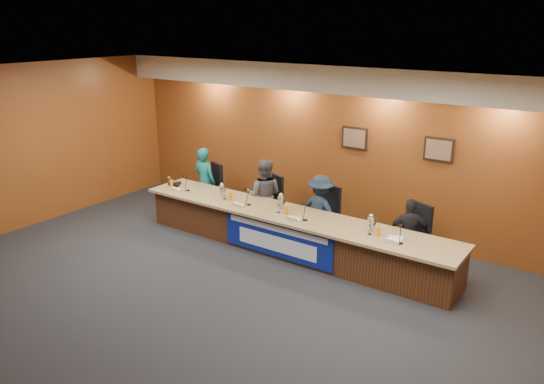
{
  "coord_description": "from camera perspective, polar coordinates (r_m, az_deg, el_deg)",
  "views": [
    {
      "loc": [
        4.77,
        -4.91,
        3.97
      ],
      "look_at": [
        -0.48,
        2.53,
        1.0
      ],
      "focal_mm": 35.0,
      "sensor_mm": 36.0,
      "label": 1
    }
  ],
  "objects": [
    {
      "name": "office_chair_b",
      "position": [
        10.44,
        -0.52,
        -1.47
      ],
      "size": [
        0.62,
        0.62,
        0.08
      ],
      "primitive_type": "cube",
      "rotation": [
        0.0,
        0.0,
        -0.36
      ],
      "color": "black",
      "rests_on": "floor"
    },
    {
      "name": "banner",
      "position": [
        9.12,
        0.53,
        -5.13
      ],
      "size": [
        2.2,
        0.02,
        0.65
      ],
      "primitive_type": "cube",
      "color": "navy",
      "rests_on": "dais_body"
    },
    {
      "name": "panelist_c",
      "position": [
        9.66,
        5.24,
        -2.01
      ],
      "size": [
        0.91,
        0.59,
        1.34
      ],
      "primitive_type": "imported",
      "rotation": [
        0.0,
        0.0,
        3.04
      ],
      "color": "#152332",
      "rests_on": "floor"
    },
    {
      "name": "floor",
      "position": [
        7.91,
        -7.89,
        -12.25
      ],
      "size": [
        10.0,
        10.0,
        0.0
      ],
      "primitive_type": "plane",
      "color": "black",
      "rests_on": "ground"
    },
    {
      "name": "banner_text_lower",
      "position": [
        9.14,
        0.48,
        -5.61
      ],
      "size": [
        1.6,
        0.01,
        0.28
      ],
      "primitive_type": "cube",
      "color": "silver",
      "rests_on": "banner"
    },
    {
      "name": "carafe_right",
      "position": [
        8.6,
        10.57,
        -3.41
      ],
      "size": [
        0.11,
        0.11,
        0.23
      ],
      "primitive_type": "cylinder",
      "color": "silver",
      "rests_on": "dais_top"
    },
    {
      "name": "panelist_d",
      "position": [
        9.02,
        14.57,
        -4.43
      ],
      "size": [
        0.77,
        0.56,
        1.22
      ],
      "primitive_type": "imported",
      "rotation": [
        0.0,
        0.0,
        3.56
      ],
      "color": "black",
      "rests_on": "floor"
    },
    {
      "name": "ceiling",
      "position": [
        6.89,
        -9.04,
        11.42
      ],
      "size": [
        10.0,
        8.0,
        0.04
      ],
      "primitive_type": "cube",
      "color": "silver",
      "rests_on": "wall_back"
    },
    {
      "name": "juice_glass_b",
      "position": [
        9.91,
        -4.49,
        -0.5
      ],
      "size": [
        0.06,
        0.06,
        0.15
      ],
      "primitive_type": "cylinder",
      "color": "orange",
      "rests_on": "dais_top"
    },
    {
      "name": "microphone_d",
      "position": [
        8.25,
        13.65,
        -5.38
      ],
      "size": [
        0.07,
        0.07,
        0.02
      ],
      "primitive_type": "cylinder",
      "color": "black",
      "rests_on": "dais_top"
    },
    {
      "name": "office_chair_c",
      "position": [
        9.8,
        5.51,
        -2.88
      ],
      "size": [
        0.57,
        0.57,
        0.08
      ],
      "primitive_type": "cube",
      "rotation": [
        0.0,
        0.0,
        -0.22
      ],
      "color": "black",
      "rests_on": "floor"
    },
    {
      "name": "panelist_a",
      "position": [
        11.22,
        -7.23,
        1.13
      ],
      "size": [
        0.54,
        0.36,
        1.46
      ],
      "primitive_type": "imported",
      "rotation": [
        0.0,
        0.0,
        3.12
      ],
      "color": "#105F5D",
      "rests_on": "floor"
    },
    {
      "name": "microphone_a",
      "position": [
        10.59,
        -9.04,
        0.17
      ],
      "size": [
        0.07,
        0.07,
        0.02
      ],
      "primitive_type": "cylinder",
      "color": "black",
      "rests_on": "dais_top"
    },
    {
      "name": "dais_top",
      "position": [
        9.27,
        1.82,
        -2.44
      ],
      "size": [
        6.1,
        0.95,
        0.05
      ],
      "primitive_type": "cube",
      "color": "#977D4D",
      "rests_on": "dais_body"
    },
    {
      "name": "office_chair_a",
      "position": [
        11.37,
        -6.84,
        0.04
      ],
      "size": [
        0.62,
        0.62,
        0.08
      ],
      "primitive_type": "cube",
      "rotation": [
        0.0,
        0.0,
        -0.36
      ],
      "color": "black",
      "rests_on": "floor"
    },
    {
      "name": "carafe_left",
      "position": [
        10.12,
        -5.38,
        0.08
      ],
      "size": [
        0.11,
        0.11,
        0.22
      ],
      "primitive_type": "cylinder",
      "color": "silver",
      "rests_on": "dais_top"
    },
    {
      "name": "nameplate_a",
      "position": [
        10.6,
        -10.5,
        0.32
      ],
      "size": [
        0.24,
        0.08,
        0.1
      ],
      "primitive_type": "cube",
      "rotation": [
        0.31,
        0.0,
        0.0
      ],
      "color": "white",
      "rests_on": "dais_top"
    },
    {
      "name": "office_chair_d",
      "position": [
        9.15,
        14.73,
        -4.98
      ],
      "size": [
        0.62,
        0.62,
        0.08
      ],
      "primitive_type": "cube",
      "rotation": [
        0.0,
        0.0,
        -0.36
      ],
      "color": "black",
      "rests_on": "floor"
    },
    {
      "name": "banner_text_upper",
      "position": [
        9.03,
        0.48,
        -3.99
      ],
      "size": [
        2.0,
        0.01,
        0.1
      ],
      "primitive_type": "cube",
      "color": "silver",
      "rests_on": "banner"
    },
    {
      "name": "juice_glass_a",
      "position": [
        10.88,
        -10.76,
        0.92
      ],
      "size": [
        0.06,
        0.06,
        0.15
      ],
      "primitive_type": "cylinder",
      "color": "orange",
      "rests_on": "dais_top"
    },
    {
      "name": "nameplate_b",
      "position": [
        9.58,
        -3.85,
        -1.34
      ],
      "size": [
        0.24,
        0.08,
        0.1
      ],
      "primitive_type": "cube",
      "rotation": [
        0.31,
        0.0,
        0.0
      ],
      "color": "white",
      "rests_on": "dais_top"
    },
    {
      "name": "wall_photo_right",
      "position": [
        9.54,
        17.51,
        4.38
      ],
      "size": [
        0.52,
        0.04,
        0.42
      ],
      "primitive_type": "cube",
      "color": "black",
      "rests_on": "wall_back"
    },
    {
      "name": "wall_back",
      "position": [
        10.38,
        6.92,
        4.72
      ],
      "size": [
        10.0,
        0.04,
        3.2
      ],
      "primitive_type": "cube",
      "color": "brown",
      "rests_on": "floor"
    },
    {
      "name": "speakerphone",
      "position": [
        10.98,
        -10.32,
        0.83
      ],
      "size": [
        0.32,
        0.32,
        0.05
      ],
      "primitive_type": "cylinder",
      "color": "black",
      "rests_on": "dais_top"
    },
    {
      "name": "juice_glass_c",
      "position": [
        9.17,
        1.62,
        -2.0
      ],
      "size": [
        0.06,
        0.06,
        0.15
      ],
      "primitive_type": "cylinder",
      "color": "orange",
      "rests_on": "dais_top"
    },
    {
      "name": "nameplate_c",
      "position": [
        8.9,
        2.15,
        -2.85
      ],
      "size": [
        0.24,
        0.08,
        0.1
      ],
      "primitive_type": "cube",
      "rotation": [
        0.31,
        0.0,
        0.0
      ],
      "color": "white",
      "rests_on": "dais_top"
    },
    {
      "name": "microphone_c",
      "position": [
        8.94,
        3.63,
        -3.03
      ],
      "size": [
        0.07,
        0.07,
        0.02
      ],
      "primitive_type": "cylinder",
      "color": "black",
      "rests_on": "dais_top"
    },
    {
      "name": "dais_body",
      "position": [
        9.45,
        1.96,
        -4.48
      ],
      "size": [
        6.0,
        0.8,
        0.7
      ],
      "primitive_type": "cube",
      "color": "#462411",
      "rests_on": "floor"
    },
    {
      "name": "juice_glass_d",
      "position": [
        8.45,
        11.4,
        -4.16
      ],
      "size": [
        0.06,
        0.06,
        0.15
      ],
      "primitive_type": "cylinder",
      "color": "orange",
      "rests_on": "dais_top"
    },
    {
      "name": "water_glass_b",
      "position": [
        9.99,
        -5.15,
        -0.28
      ],
      "size": [
        0.08,
        0.08,
        0.18
      ],
      "primitive_type": "cylinder",
      "color": "silver",
      "rests_on": "dais_top"
    },
    {
      "name": "wall_photo_left",
      "position": [
        10.12,
        8.88,
        5.75
      ],
      "size": [
        0.52,
        0.04,
        0.42
      ],
      "primitive_type": "cube",
      "color": "black",
      "rests_on": "wall_back"
    },
    {
      "name": "water_glass_c",
      "position": [
        9.26,
        0.72,
        -1.71
      ],
      "size": [
        0.08,
        0.08,
        0.18
      ],
      "primitive_type": "cylinder",
      "color": "silver",
      "rests_on": "dais_top"
    },
    {
      "name": "paper_stack",
      "position": [
        8.4,
        13.02,
        -4.95
      ],
      "size": [
        0.26,
        0.33,
        0.01
      ],
      "primitive_type": "cube",
      "rotation": [
        0.0,
        0.0,
        0.14
      ],
      "color": "white",
      "rests_on": "dais_top"
    },
    {
      "name": "carafe_mid",
      "position": [
        9.43,
        0.97,
        -1.16
      ],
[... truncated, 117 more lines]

